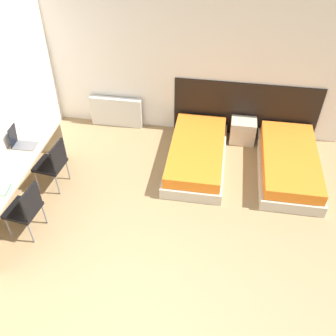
% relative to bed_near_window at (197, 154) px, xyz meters
% --- Properties ---
extents(ground_plane, '(20.00, 20.00, 0.00)m').
position_rel_bed_near_window_xyz_m(ground_plane, '(-0.36, -3.06, -0.19)').
color(ground_plane, '#9E7F56').
extents(wall_back, '(5.88, 0.05, 2.70)m').
position_rel_bed_near_window_xyz_m(wall_back, '(-0.36, 1.03, 1.16)').
color(wall_back, white).
rests_on(wall_back, ground_plane).
extents(headboard_panel, '(2.60, 0.03, 1.07)m').
position_rel_bed_near_window_xyz_m(headboard_panel, '(0.77, 0.99, 0.35)').
color(headboard_panel, black).
rests_on(headboard_panel, ground_plane).
extents(bed_near_window, '(0.96, 1.91, 0.39)m').
position_rel_bed_near_window_xyz_m(bed_near_window, '(0.00, 0.00, 0.00)').
color(bed_near_window, beige).
rests_on(bed_near_window, ground_plane).
extents(bed_near_door, '(0.96, 1.91, 0.39)m').
position_rel_bed_near_window_xyz_m(bed_near_door, '(1.54, 0.00, 0.00)').
color(bed_near_door, beige).
rests_on(bed_near_door, ground_plane).
extents(nightstand, '(0.45, 0.36, 0.44)m').
position_rel_bed_near_window_xyz_m(nightstand, '(0.77, 0.78, 0.03)').
color(nightstand, beige).
rests_on(nightstand, ground_plane).
extents(radiator, '(0.99, 0.12, 0.60)m').
position_rel_bed_near_window_xyz_m(radiator, '(-1.64, 0.91, 0.11)').
color(radiator, silver).
rests_on(radiator, ground_plane).
extents(desk, '(0.52, 2.56, 0.73)m').
position_rel_bed_near_window_xyz_m(desk, '(-2.55, -1.38, 0.40)').
color(desk, '#C6B28E').
rests_on(desk, ground_plane).
extents(chair_near_laptop, '(0.46, 0.46, 0.86)m').
position_rel_bed_near_window_xyz_m(chair_near_laptop, '(-2.16, -0.91, 0.29)').
color(chair_near_laptop, black).
rests_on(chair_near_laptop, ground_plane).
extents(chair_near_notebook, '(0.47, 0.47, 0.86)m').
position_rel_bed_near_window_xyz_m(chair_near_notebook, '(-2.16, -1.86, 0.29)').
color(chair_near_notebook, black).
rests_on(chair_near_notebook, ground_plane).
extents(laptop, '(0.35, 0.23, 0.35)m').
position_rel_bed_near_window_xyz_m(laptop, '(-2.62, -0.88, 0.61)').
color(laptop, slate).
rests_on(laptop, desk).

